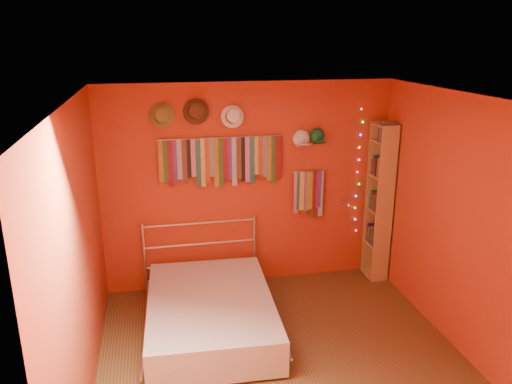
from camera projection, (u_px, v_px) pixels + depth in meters
ground at (284, 363)px, 4.77m from camera, size 3.50×3.50×0.00m
back_wall at (249, 186)px, 6.03m from camera, size 3.50×0.02×2.50m
right_wall at (464, 228)px, 4.74m from camera, size 0.02×3.50×2.50m
left_wall at (79, 260)px, 4.05m from camera, size 0.02×3.50×2.50m
ceiling at (289, 100)px, 4.02m from camera, size 3.50×3.50×0.02m
tie_rack at (222, 159)px, 5.79m from camera, size 1.45×0.03×0.59m
small_tie_rack at (309, 192)px, 6.14m from camera, size 0.40×0.03×0.60m
fedora_olive at (162, 116)px, 5.47m from camera, size 0.28×0.15×0.28m
fedora_brown at (196, 111)px, 5.53m from camera, size 0.29×0.16×0.29m
fedora_white at (233, 116)px, 5.64m from camera, size 0.26×0.14×0.26m
cap_white at (301, 139)px, 5.93m from camera, size 0.20×0.25×0.20m
cap_green at (317, 136)px, 5.96m from camera, size 0.18×0.23×0.18m
fairy_lights at (358, 172)px, 6.23m from camera, size 0.06×0.02×1.60m
reading_lamp at (348, 205)px, 6.13m from camera, size 0.06×0.28×0.08m
bookshelf at (382, 201)px, 6.22m from camera, size 0.25×0.34×2.00m
bed at (211, 313)px, 5.24m from camera, size 1.45×1.91×0.91m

